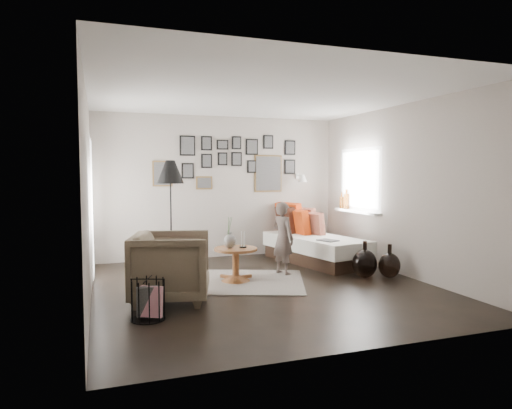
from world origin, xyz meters
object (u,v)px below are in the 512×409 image
object	(u,v)px
floor_lamp	(170,176)
magazine_basket	(148,300)
demijohn_large	(365,264)
daybed	(313,244)
child	(283,238)
pedestal_table	(236,266)
demijohn_small	(389,265)
armchair	(171,267)
vase	(230,239)

from	to	relation	value
floor_lamp	magazine_basket	xyz separation A→B (m)	(-0.57, -2.11, -1.30)
floor_lamp	demijohn_large	xyz separation A→B (m)	(2.68, -1.19, -1.30)
daybed	demijohn_large	size ratio (longest dim) A/B	3.94
demijohn_large	child	distance (m)	1.28
pedestal_table	demijohn_small	size ratio (longest dim) A/B	1.23
magazine_basket	demijohn_large	world-z (taller)	demijohn_large
pedestal_table	armchair	bearing A→B (deg)	-146.07
magazine_basket	demijohn_small	size ratio (longest dim) A/B	0.88
vase	armchair	size ratio (longest dim) A/B	0.48
floor_lamp	demijohn_small	size ratio (longest dim) A/B	3.47
demijohn_large	magazine_basket	bearing A→B (deg)	-164.14
pedestal_table	magazine_basket	world-z (taller)	pedestal_table
demijohn_large	demijohn_small	xyz separation A→B (m)	(0.35, -0.12, -0.02)
vase	daybed	distance (m)	2.05
magazine_basket	child	size ratio (longest dim) A/B	0.40
vase	demijohn_small	world-z (taller)	vase
pedestal_table	vase	size ratio (longest dim) A/B	1.40
daybed	demijohn_large	world-z (taller)	daybed
daybed	armchair	bearing A→B (deg)	-161.09
vase	pedestal_table	bearing A→B (deg)	-14.04
vase	child	distance (m)	0.92
floor_lamp	demijohn_large	world-z (taller)	floor_lamp
armchair	magazine_basket	distance (m)	0.76
daybed	magazine_basket	bearing A→B (deg)	-155.59
daybed	child	distance (m)	1.20
demijohn_small	child	distance (m)	1.64
pedestal_table	child	xyz separation A→B (m)	(0.82, 0.21, 0.33)
armchair	floor_lamp	world-z (taller)	floor_lamp
demijohn_small	daybed	bearing A→B (deg)	109.18
vase	demijohn_small	bearing A→B (deg)	-13.32
vase	magazine_basket	world-z (taller)	vase
armchair	daybed	bearing A→B (deg)	-44.11
daybed	demijohn_small	bearing A→B (deg)	-83.24
pedestal_table	vase	distance (m)	0.41
vase	demijohn_small	size ratio (longest dim) A/B	0.88
pedestal_table	demijohn_large	world-z (taller)	demijohn_large
demijohn_small	vase	bearing A→B (deg)	166.68
daybed	floor_lamp	xyz separation A→B (m)	(-2.51, -0.19, 1.19)
pedestal_table	child	bearing A→B (deg)	14.42
floor_lamp	magazine_basket	size ratio (longest dim) A/B	3.92
pedestal_table	magazine_basket	xyz separation A→B (m)	(-1.37, -1.33, -0.01)
vase	demijohn_large	xyz separation A→B (m)	(1.96, -0.43, -0.41)
vase	floor_lamp	xyz separation A→B (m)	(-0.72, 0.76, 0.89)
armchair	demijohn_large	bearing A→B (deg)	-69.89
demijohn_small	pedestal_table	bearing A→B (deg)	166.70
daybed	demijohn_small	size ratio (longest dim) A/B	4.33
vase	armchair	distance (m)	1.20
floor_lamp	daybed	bearing A→B (deg)	4.35
armchair	floor_lamp	distance (m)	1.85
magazine_basket	vase	bearing A→B (deg)	46.33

